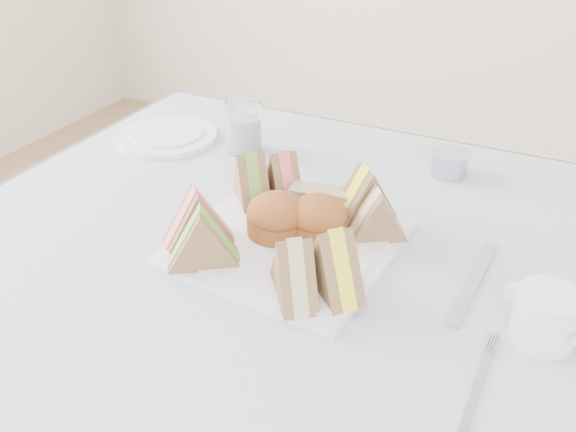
% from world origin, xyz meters
% --- Properties ---
extents(tablecloth, '(1.02, 1.02, 0.01)m').
position_xyz_m(tablecloth, '(0.00, 0.00, 0.74)').
color(tablecloth, '#A4B1CA').
rests_on(tablecloth, table).
extents(serving_plate, '(0.30, 0.30, 0.01)m').
position_xyz_m(serving_plate, '(0.00, 0.05, 0.75)').
color(serving_plate, white).
rests_on(serving_plate, tablecloth).
extents(sandwich_fl_a, '(0.10, 0.10, 0.09)m').
position_xyz_m(sandwich_fl_a, '(-0.10, -0.01, 0.80)').
color(sandwich_fl_a, '#967B56').
rests_on(sandwich_fl_a, serving_plate).
extents(sandwich_fl_b, '(0.10, 0.09, 0.08)m').
position_xyz_m(sandwich_fl_b, '(-0.07, -0.05, 0.80)').
color(sandwich_fl_b, '#967B56').
rests_on(sandwich_fl_b, serving_plate).
extents(sandwich_fr_a, '(0.10, 0.10, 0.09)m').
position_xyz_m(sandwich_fr_a, '(0.10, -0.03, 0.80)').
color(sandwich_fr_a, '#967B56').
rests_on(sandwich_fr_a, serving_plate).
extents(sandwich_fr_b, '(0.09, 0.10, 0.08)m').
position_xyz_m(sandwich_fr_b, '(0.07, -0.06, 0.80)').
color(sandwich_fr_b, '#967B56').
rests_on(sandwich_fr_b, serving_plate).
extents(sandwich_bl_a, '(0.09, 0.10, 0.08)m').
position_xyz_m(sandwich_bl_a, '(-0.09, 0.12, 0.80)').
color(sandwich_bl_a, '#967B56').
rests_on(sandwich_bl_a, serving_plate).
extents(sandwich_bl_b, '(0.09, 0.09, 0.08)m').
position_xyz_m(sandwich_bl_b, '(-0.06, 0.15, 0.80)').
color(sandwich_bl_b, '#967B56').
rests_on(sandwich_bl_b, serving_plate).
extents(sandwich_br_a, '(0.09, 0.08, 0.07)m').
position_xyz_m(sandwich_br_a, '(0.11, 0.11, 0.80)').
color(sandwich_br_a, '#967B56').
rests_on(sandwich_br_a, serving_plate).
extents(sandwich_br_b, '(0.10, 0.10, 0.09)m').
position_xyz_m(sandwich_br_b, '(0.08, 0.14, 0.80)').
color(sandwich_br_b, '#967B56').
rests_on(sandwich_br_b, serving_plate).
extents(scone_left, '(0.09, 0.09, 0.06)m').
position_xyz_m(scone_left, '(-0.02, 0.05, 0.79)').
color(scone_left, '#9F5A33').
rests_on(scone_left, serving_plate).
extents(scone_right, '(0.10, 0.10, 0.06)m').
position_xyz_m(scone_right, '(0.04, 0.07, 0.79)').
color(scone_right, '#9F5A33').
rests_on(scone_right, serving_plate).
extents(pastry_slice, '(0.09, 0.05, 0.04)m').
position_xyz_m(pastry_slice, '(0.02, 0.13, 0.78)').
color(pastry_slice, '#BCB28C').
rests_on(pastry_slice, serving_plate).
extents(side_plate, '(0.20, 0.20, 0.01)m').
position_xyz_m(side_plate, '(-0.37, 0.28, 0.75)').
color(side_plate, white).
rests_on(side_plate, tablecloth).
extents(water_glass, '(0.08, 0.08, 0.09)m').
position_xyz_m(water_glass, '(-0.21, 0.30, 0.79)').
color(water_glass, white).
rests_on(water_glass, tablecloth).
extents(tea_strainer, '(0.08, 0.08, 0.04)m').
position_xyz_m(tea_strainer, '(0.15, 0.37, 0.77)').
color(tea_strainer, '#A9AABE').
rests_on(tea_strainer, tablecloth).
extents(knife, '(0.03, 0.20, 0.00)m').
position_xyz_m(knife, '(0.26, 0.07, 0.75)').
color(knife, '#A9AABE').
rests_on(knife, tablecloth).
extents(fork, '(0.01, 0.16, 0.00)m').
position_xyz_m(fork, '(0.30, -0.13, 0.75)').
color(fork, '#A9AABE').
rests_on(fork, tablecloth).
extents(creamer_jug, '(0.09, 0.09, 0.06)m').
position_xyz_m(creamer_jug, '(0.35, 0.00, 0.78)').
color(creamer_jug, white).
rests_on(creamer_jug, tablecloth).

